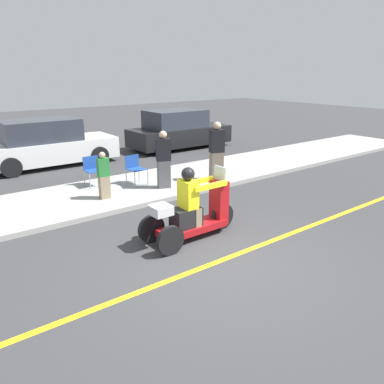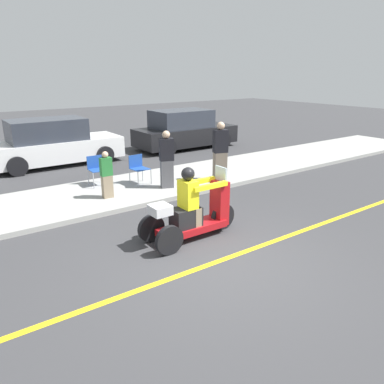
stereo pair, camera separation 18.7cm
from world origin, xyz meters
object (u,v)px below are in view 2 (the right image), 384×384
spectator_with_child (167,161)px  parked_car_lot_right (53,144)px  spectator_near_curb (107,176)px  folding_chair_curbside (96,167)px  folding_chair_set_back (138,166)px  spectator_mid_group (220,153)px  parked_car_lot_left (184,130)px  motorcycle_trike (193,213)px

spectator_with_child → parked_car_lot_right: 5.27m
spectator_near_curb → folding_chair_curbside: spectator_near_curb is taller
folding_chair_set_back → folding_chair_curbside: bearing=150.0°
spectator_near_curb → spectator_mid_group: 3.42m
spectator_with_child → spectator_near_curb: bearing=175.8°
spectator_with_child → parked_car_lot_left: spectator_with_child is taller
motorcycle_trike → parked_car_lot_right: parked_car_lot_right is taller
parked_car_lot_left → parked_car_lot_right: (-5.55, 0.14, -0.00)m
spectator_mid_group → spectator_with_child: size_ratio=1.09×
spectator_near_curb → folding_chair_curbside: (0.23, 1.27, -0.08)m
spectator_mid_group → parked_car_lot_right: spectator_mid_group is taller
motorcycle_trike → parked_car_lot_left: 9.32m
spectator_mid_group → folding_chair_curbside: 3.59m
folding_chair_curbside → parked_car_lot_right: bearing=92.6°
spectator_with_child → folding_chair_set_back: spectator_with_child is taller
spectator_near_curb → folding_chair_set_back: size_ratio=1.47×
folding_chair_set_back → parked_car_lot_right: parked_car_lot_right is taller
motorcycle_trike → folding_chair_curbside: 4.33m
folding_chair_set_back → parked_car_lot_left: 5.96m
folding_chair_curbside → spectator_near_curb: bearing=-100.3°
folding_chair_set_back → spectator_with_child: bearing=-60.1°
spectator_near_curb → spectator_mid_group: bearing=-6.7°
spectator_mid_group → spectator_with_child: (-1.67, 0.27, -0.07)m
spectator_with_child → folding_chair_set_back: bearing=119.9°
motorcycle_trike → folding_chair_set_back: (0.74, 3.73, 0.09)m
spectator_mid_group → parked_car_lot_right: 6.24m
folding_chair_set_back → parked_car_lot_left: size_ratio=0.18×
spectator_near_curb → spectator_mid_group: size_ratio=0.70×
spectator_with_child → parked_car_lot_right: spectator_with_child is taller
spectator_near_curb → parked_car_lot_right: 4.87m
folding_chair_curbside → spectator_with_child: bearing=-43.3°
spectator_near_curb → spectator_with_child: spectator_with_child is taller
motorcycle_trike → spectator_mid_group: 3.94m
spectator_mid_group → parked_car_lot_left: spectator_mid_group is taller
motorcycle_trike → spectator_near_curb: bearing=99.4°
folding_chair_set_back → parked_car_lot_right: bearing=105.8°
motorcycle_trike → spectator_mid_group: size_ratio=1.22×
motorcycle_trike → folding_chair_curbside: size_ratio=2.57×
spectator_mid_group → parked_car_lot_right: (-3.32, 5.27, -0.18)m
spectator_near_curb → spectator_with_child: bearing=-4.2°
spectator_with_child → parked_car_lot_right: bearing=108.3°
parked_car_lot_left → parked_car_lot_right: bearing=178.6°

